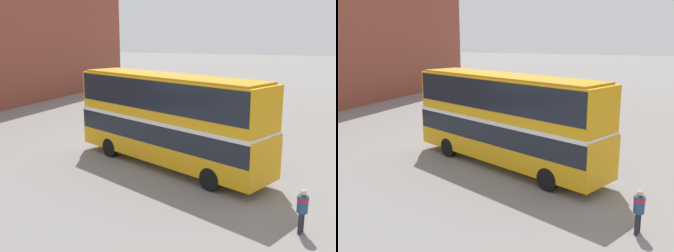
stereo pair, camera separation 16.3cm
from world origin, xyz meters
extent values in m
plane|color=gray|center=(0.00, 0.00, 0.00)|extent=(240.00, 240.00, 0.00)
cube|color=gold|center=(-0.88, -0.65, 1.46)|extent=(11.51, 6.64, 2.03)
cube|color=gold|center=(-0.88, -0.65, 3.55)|extent=(11.32, 6.51, 2.14)
cube|color=black|center=(-0.88, -0.65, 1.92)|extent=(11.41, 6.62, 1.00)
cube|color=black|center=(-0.88, -0.65, 3.81)|extent=(11.17, 6.47, 1.46)
cube|color=silver|center=(-0.88, -0.65, 2.51)|extent=(11.41, 6.62, 0.20)
cube|color=#BE8611|center=(-0.88, -0.65, 4.66)|extent=(10.78, 6.15, 0.10)
cylinder|color=black|center=(2.92, -1.04, 0.52)|extent=(1.08, 0.68, 1.05)
cylinder|color=black|center=(2.08, -3.06, 0.52)|extent=(1.08, 0.68, 1.05)
cylinder|color=black|center=(-3.63, 1.67, 0.52)|extent=(1.08, 0.68, 1.05)
cylinder|color=black|center=(-4.47, -0.35, 0.52)|extent=(1.08, 0.68, 1.05)
cylinder|color=#232328|center=(5.97, -5.67, 0.38)|extent=(0.14, 0.14, 0.76)
cylinder|color=#232328|center=(6.02, -5.44, 0.38)|extent=(0.14, 0.14, 0.76)
cylinder|color=navy|center=(6.00, -5.56, 1.06)|extent=(0.43, 0.43, 0.60)
cylinder|color=#B2232D|center=(6.00, -5.56, 1.26)|extent=(0.46, 0.46, 0.13)
sphere|color=#D8A884|center=(6.00, -5.56, 1.48)|extent=(0.21, 0.21, 0.21)
camera|label=1|loc=(6.37, -18.68, 6.63)|focal=42.00mm
camera|label=2|loc=(6.52, -18.62, 6.63)|focal=42.00mm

